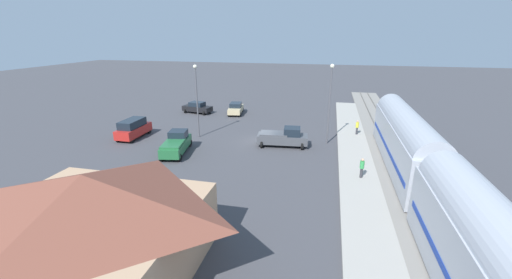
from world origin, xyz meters
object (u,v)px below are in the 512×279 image
object	(u,v)px
pedestrian_waiting_far	(362,167)
sedan_tan	(236,108)
pickup_green	(176,144)
pedestrian_on_platform	(357,126)
passenger_train	(436,182)
light_pole_near_platform	(330,96)
sedan_black	(197,107)
light_pole_lot_center	(197,93)
pickup_charcoal	(283,137)
station_building	(90,223)
suv_red	(133,128)

from	to	relation	value
pedestrian_waiting_far	sedan_tan	xyz separation A→B (m)	(16.80, -20.01, -0.40)
pickup_green	sedan_tan	world-z (taller)	pickup_green
pedestrian_on_platform	passenger_train	bearing A→B (deg)	100.81
passenger_train	light_pole_near_platform	size ratio (longest dim) A/B	4.21
pedestrian_waiting_far	sedan_black	distance (m)	29.83
light_pole_lot_center	pickup_charcoal	bearing A→B (deg)	174.38
sedan_tan	light_pole_near_platform	size ratio (longest dim) A/B	0.54
station_building	pedestrian_waiting_far	bearing A→B (deg)	-135.23
station_building	sedan_tan	size ratio (longest dim) A/B	2.31
passenger_train	light_pole_lot_center	distance (m)	25.64
suv_red	passenger_train	bearing A→B (deg)	158.48
pedestrian_waiting_far	sedan_tan	distance (m)	26.14
station_building	pickup_charcoal	size ratio (longest dim) A/B	1.96
station_building	suv_red	bearing A→B (deg)	-61.21
sedan_tan	light_pole_lot_center	xyz separation A→B (m)	(1.03, 11.91, 4.37)
pickup_charcoal	light_pole_lot_center	xyz separation A→B (m)	(10.27, -1.01, 4.22)
sedan_tan	passenger_train	bearing A→B (deg)	129.13
passenger_train	sedan_black	xyz separation A→B (m)	(26.63, -24.64, -1.98)
station_building	pedestrian_waiting_far	distance (m)	19.99
station_building	sedan_tan	world-z (taller)	station_building
pedestrian_waiting_far	suv_red	world-z (taller)	suv_red
pedestrian_on_platform	sedan_tan	bearing A→B (deg)	-23.79
suv_red	light_pole_near_platform	bearing A→B (deg)	-172.32
pickup_charcoal	station_building	bearing A→B (deg)	72.67
light_pole_near_platform	suv_red	bearing A→B (deg)	7.68
pedestrian_on_platform	pedestrian_waiting_far	bearing A→B (deg)	87.91
passenger_train	pickup_green	xyz separation A→B (m)	(21.78, -7.90, -1.83)
pickup_green	sedan_tan	distance (m)	17.53
pedestrian_waiting_far	light_pole_near_platform	bearing A→B (deg)	-72.01
suv_red	pickup_green	size ratio (longest dim) A/B	0.87
passenger_train	pedestrian_waiting_far	distance (m)	6.80
station_building	pickup_charcoal	world-z (taller)	station_building
station_building	suv_red	world-z (taller)	station_building
pedestrian_waiting_far	suv_red	bearing A→B (deg)	-13.56
light_pole_lot_center	passenger_train	bearing A→B (deg)	148.12
pickup_charcoal	suv_red	bearing A→B (deg)	3.30
sedan_black	light_pole_lot_center	xyz separation A→B (m)	(-4.95, 11.15, 4.37)
sedan_black	pedestrian_on_platform	bearing A→B (deg)	163.56
passenger_train	station_building	xyz separation A→B (m)	(18.00, 8.66, -0.05)
station_building	light_pole_near_platform	distance (m)	25.82
passenger_train	sedan_tan	bearing A→B (deg)	-50.87
suv_red	sedan_tan	size ratio (longest dim) A/B	1.04
station_building	pickup_green	size ratio (longest dim) A/B	1.92
sedan_black	light_pole_lot_center	bearing A→B (deg)	113.92
pickup_charcoal	light_pole_near_platform	bearing A→B (deg)	-156.68
pedestrian_waiting_far	pickup_green	bearing A→B (deg)	-8.01
sedan_tan	light_pole_lot_center	world-z (taller)	light_pole_lot_center
station_building	pedestrian_on_platform	bearing A→B (deg)	-118.91
pickup_charcoal	sedan_black	bearing A→B (deg)	-38.63
pedestrian_on_platform	light_pole_lot_center	size ratio (longest dim) A/B	0.20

